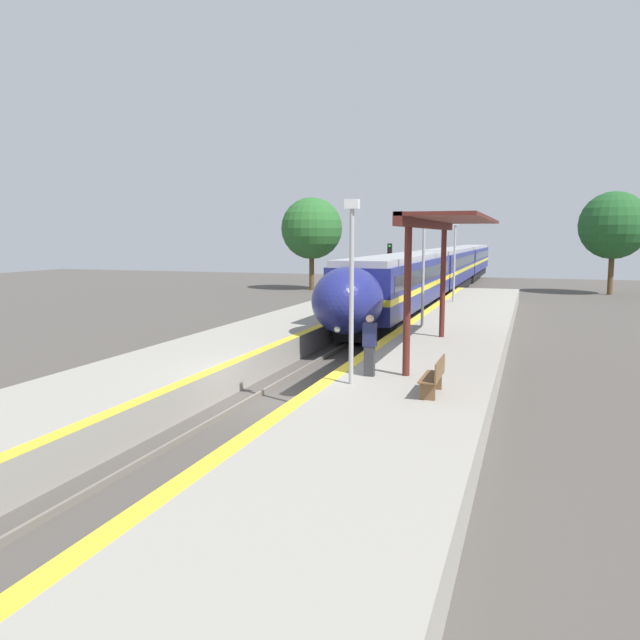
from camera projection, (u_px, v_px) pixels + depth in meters
ground_plane at (276, 402)px, 17.94m from camera, size 120.00×120.00×0.00m
rail_left at (253, 398)px, 18.16m from camera, size 0.08×90.00×0.15m
rail_right at (299, 402)px, 17.70m from camera, size 0.08×90.00×0.15m
train at (445, 268)px, 51.50m from camera, size 2.89×60.99×3.76m
platform_right at (406, 398)px, 16.67m from camera, size 4.44×64.00×0.92m
platform_left at (165, 378)px, 19.05m from camera, size 4.20×64.00×0.92m
platform_bench at (435, 376)px, 15.10m from camera, size 0.44×1.48×0.89m
person_waiting at (370, 344)px, 17.10m from camera, size 0.36×0.22×1.70m
railway_signal at (389, 269)px, 40.69m from camera, size 0.28×0.28×4.32m
lamppost_near at (352, 278)px, 15.93m from camera, size 0.36×0.20×4.75m
lamppost_mid at (423, 262)px, 26.33m from camera, size 0.36×0.20×4.75m
lamppost_far at (455, 255)px, 36.73m from camera, size 0.36×0.20×4.75m
station_canopy at (447, 228)px, 19.91m from camera, size 2.02×10.13×4.44m
background_tree_left at (312, 229)px, 55.58m from camera, size 5.46×5.46×8.24m
background_tree_right at (614, 225)px, 50.84m from camera, size 5.50×5.50×8.44m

